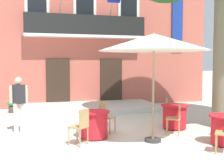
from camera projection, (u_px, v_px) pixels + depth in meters
ground_plane at (107, 129)px, 9.07m from camera, size 120.00×120.00×0.00m
building_facade at (78, 33)px, 15.57m from camera, size 13.00×5.09×7.50m
entrance_step_platform at (91, 107)px, 12.65m from camera, size 5.88×2.64×0.25m
cafe_table_near_tree at (174, 116)px, 9.07m from camera, size 0.86×0.86×0.76m
cafe_chair_near_tree_0 at (176, 116)px, 8.32m from camera, size 0.55×0.55×0.91m
cafe_chair_near_tree_1 at (170, 108)px, 9.81m from camera, size 0.52×0.52×0.91m
cafe_table_front at (94, 124)px, 7.90m from camera, size 0.86×0.86×0.76m
cafe_chair_front_0 at (81, 125)px, 7.21m from camera, size 0.57×0.57×0.91m
cafe_chair_front_1 at (105, 115)px, 8.59m from camera, size 0.57×0.57×0.91m
cafe_umbrella at (154, 43)px, 7.40m from camera, size 2.90×2.90×2.85m
ground_planter_left at (13, 106)px, 12.03m from camera, size 0.46×0.46×0.52m
pedestrian_near_entrance at (19, 101)px, 8.51m from camera, size 0.53×0.39×1.67m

